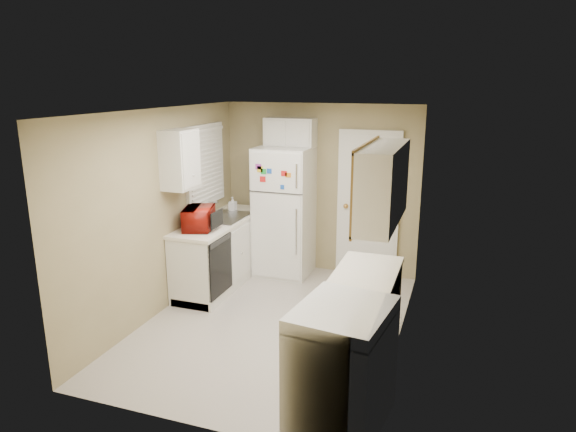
% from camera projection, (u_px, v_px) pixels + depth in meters
% --- Properties ---
extents(floor, '(3.80, 3.80, 0.00)m').
position_uv_depth(floor, '(274.00, 323.00, 5.89)').
color(floor, beige).
rests_on(floor, ground).
extents(ceiling, '(3.80, 3.80, 0.00)m').
position_uv_depth(ceiling, '(272.00, 110.00, 5.27)').
color(ceiling, white).
rests_on(ceiling, floor).
extents(wall_left, '(3.80, 3.80, 0.00)m').
position_uv_depth(wall_left, '(162.00, 212.00, 6.02)').
color(wall_left, '#9B8D64').
rests_on(wall_left, floor).
extents(wall_right, '(3.80, 3.80, 0.00)m').
position_uv_depth(wall_right, '(403.00, 235.00, 5.13)').
color(wall_right, '#9B8D64').
rests_on(wall_right, floor).
extents(wall_back, '(2.80, 2.80, 0.00)m').
position_uv_depth(wall_back, '(320.00, 189.00, 7.31)').
color(wall_back, '#9B8D64').
rests_on(wall_back, floor).
extents(wall_front, '(2.80, 2.80, 0.00)m').
position_uv_depth(wall_front, '(183.00, 287.00, 3.84)').
color(wall_front, '#9B8D64').
rests_on(wall_front, floor).
extents(left_counter, '(0.60, 1.80, 0.90)m').
position_uv_depth(left_counter, '(221.00, 252.00, 6.94)').
color(left_counter, silver).
rests_on(left_counter, floor).
extents(dishwasher, '(0.03, 0.58, 0.72)m').
position_uv_depth(dishwasher, '(220.00, 266.00, 6.29)').
color(dishwasher, black).
rests_on(dishwasher, floor).
extents(sink, '(0.54, 0.74, 0.16)m').
position_uv_depth(sink, '(225.00, 220.00, 6.97)').
color(sink, gray).
rests_on(sink, left_counter).
extents(microwave, '(0.56, 0.42, 0.33)m').
position_uv_depth(microwave, '(199.00, 217.00, 6.37)').
color(microwave, '#9F160C').
rests_on(microwave, left_counter).
extents(soap_bottle, '(0.10, 0.10, 0.20)m').
position_uv_depth(soap_bottle, '(233.00, 204.00, 7.28)').
color(soap_bottle, silver).
rests_on(soap_bottle, left_counter).
extents(window_blinds, '(0.10, 0.98, 1.08)m').
position_uv_depth(window_blinds, '(206.00, 165.00, 6.87)').
color(window_blinds, silver).
rests_on(window_blinds, wall_left).
extents(upper_cabinet_left, '(0.30, 0.45, 0.70)m').
position_uv_depth(upper_cabinet_left, '(180.00, 159.00, 6.02)').
color(upper_cabinet_left, silver).
rests_on(upper_cabinet_left, wall_left).
extents(refrigerator, '(0.75, 0.73, 1.82)m').
position_uv_depth(refrigerator, '(285.00, 211.00, 7.24)').
color(refrigerator, white).
rests_on(refrigerator, floor).
extents(cabinet_over_fridge, '(0.70, 0.30, 0.40)m').
position_uv_depth(cabinet_over_fridge, '(290.00, 133.00, 7.10)').
color(cabinet_over_fridge, silver).
rests_on(cabinet_over_fridge, wall_back).
extents(interior_door, '(0.86, 0.06, 2.08)m').
position_uv_depth(interior_door, '(368.00, 206.00, 7.10)').
color(interior_door, white).
rests_on(interior_door, floor).
extents(right_counter, '(0.60, 2.00, 0.90)m').
position_uv_depth(right_counter, '(355.00, 334.00, 4.69)').
color(right_counter, silver).
rests_on(right_counter, floor).
extents(stove, '(0.79, 0.92, 1.02)m').
position_uv_depth(stove, '(342.00, 365.00, 4.07)').
color(stove, white).
rests_on(stove, floor).
extents(upper_cabinet_right, '(0.30, 1.20, 0.70)m').
position_uv_depth(upper_cabinet_right, '(383.00, 184.00, 4.57)').
color(upper_cabinet_right, silver).
rests_on(upper_cabinet_right, wall_right).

